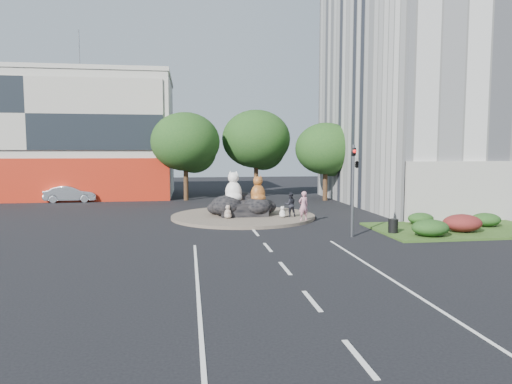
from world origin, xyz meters
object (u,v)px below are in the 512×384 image
(cat_white, at_px, (233,187))
(pedestrian_dark, at_px, (290,205))
(cat_tabby, at_px, (258,189))
(kitten_calico, at_px, (228,211))
(pedestrian_pink, at_px, (303,206))
(parked_car, at_px, (71,194))
(litter_bin, at_px, (393,226))
(kitten_white, at_px, (282,212))

(cat_white, height_order, pedestrian_dark, cat_white)
(cat_white, bearing_deg, cat_tabby, 10.68)
(kitten_calico, relative_size, pedestrian_pink, 0.50)
(kitten_calico, distance_m, parked_car, 18.93)
(kitten_calico, distance_m, litter_bin, 10.70)
(cat_tabby, distance_m, parked_car, 19.93)
(pedestrian_pink, relative_size, litter_bin, 2.44)
(cat_white, bearing_deg, pedestrian_pink, -10.90)
(cat_white, bearing_deg, litter_bin, -19.57)
(cat_tabby, distance_m, pedestrian_dark, 2.47)
(kitten_white, distance_m, pedestrian_pink, 1.89)
(cat_tabby, xyz_separation_m, pedestrian_dark, (2.10, -0.79, -1.04))
(cat_white, relative_size, cat_tabby, 1.16)
(cat_tabby, bearing_deg, litter_bin, -53.34)
(cat_tabby, xyz_separation_m, kitten_white, (1.50, -1.06, -1.47))
(cat_tabby, relative_size, kitten_white, 2.44)
(cat_tabby, bearing_deg, pedestrian_pink, -49.62)
(cat_tabby, height_order, kitten_white, cat_tabby)
(kitten_calico, distance_m, pedestrian_pink, 5.02)
(cat_white, relative_size, parked_car, 0.49)
(kitten_calico, bearing_deg, parked_car, 169.16)
(parked_car, bearing_deg, kitten_white, -131.24)
(cat_white, distance_m, litter_bin, 11.27)
(cat_white, distance_m, pedestrian_dark, 4.11)
(kitten_white, bearing_deg, cat_tabby, 135.11)
(litter_bin, bearing_deg, kitten_calico, 144.41)
(pedestrian_dark, xyz_separation_m, litter_bin, (4.43, -6.40, -0.52))
(cat_tabby, bearing_deg, kitten_calico, -161.78)
(kitten_calico, xyz_separation_m, pedestrian_dark, (4.27, 0.17, 0.36))
(kitten_white, relative_size, litter_bin, 1.03)
(cat_white, distance_m, kitten_calico, 2.10)
(kitten_calico, distance_m, pedestrian_dark, 4.29)
(kitten_calico, xyz_separation_m, pedestrian_pink, (4.76, -1.54, 0.47))
(cat_white, relative_size, pedestrian_dark, 1.35)
(pedestrian_pink, bearing_deg, pedestrian_dark, -90.62)
(cat_tabby, xyz_separation_m, pedestrian_pink, (2.59, -2.50, -0.92))
(pedestrian_pink, bearing_deg, cat_tabby, -60.47)
(cat_tabby, distance_m, kitten_calico, 2.75)
(pedestrian_dark, height_order, parked_car, pedestrian_dark)
(kitten_white, bearing_deg, pedestrian_pink, -62.92)
(cat_white, xyz_separation_m, pedestrian_dark, (3.76, -1.15, -1.19))
(parked_car, relative_size, litter_bin, 5.94)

